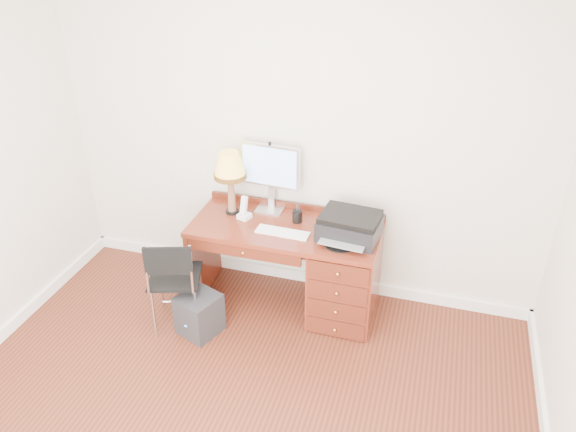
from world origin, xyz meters
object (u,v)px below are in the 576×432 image
(monitor, at_px, (270,170))
(printer, at_px, (350,226))
(leg_lamp, at_px, (230,169))
(phone, at_px, (244,212))
(desk, at_px, (324,268))
(chair, at_px, (171,274))
(equipment_box, at_px, (199,314))

(monitor, height_order, printer, monitor)
(leg_lamp, bearing_deg, phone, -26.20)
(desk, relative_size, printer, 3.11)
(desk, relative_size, monitor, 2.61)
(monitor, bearing_deg, chair, -121.61)
(printer, bearing_deg, desk, -179.20)
(monitor, bearing_deg, printer, -15.02)
(desk, xyz_separation_m, monitor, (-0.52, 0.23, 0.70))
(printer, height_order, equipment_box, printer)
(printer, relative_size, chair, 0.59)
(equipment_box, bearing_deg, printer, 47.70)
(monitor, distance_m, printer, 0.80)
(leg_lamp, bearing_deg, equipment_box, -95.36)
(printer, bearing_deg, leg_lamp, 179.62)
(leg_lamp, height_order, chair, leg_lamp)
(phone, relative_size, chair, 0.24)
(monitor, xyz_separation_m, chair, (-0.56, -0.77, -0.61))
(desk, height_order, equipment_box, desk)
(monitor, relative_size, printer, 1.19)
(desk, height_order, leg_lamp, leg_lamp)
(printer, height_order, chair, printer)
(desk, bearing_deg, leg_lamp, 173.66)
(desk, distance_m, chair, 1.21)
(monitor, relative_size, chair, 0.70)
(desk, xyz_separation_m, leg_lamp, (-0.81, 0.09, 0.73))
(phone, bearing_deg, printer, 15.37)
(monitor, relative_size, phone, 2.93)
(desk, xyz_separation_m, phone, (-0.68, 0.03, 0.40))
(monitor, height_order, leg_lamp, monitor)
(leg_lamp, xyz_separation_m, phone, (0.13, -0.06, -0.34))
(desk, height_order, chair, chair)
(desk, distance_m, monitor, 0.90)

